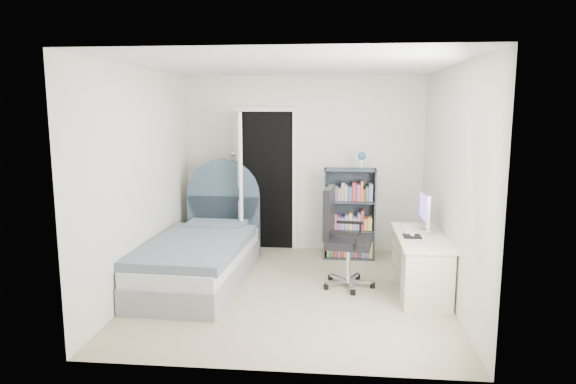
# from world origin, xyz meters

# --- Properties ---
(room_shell) EXTENTS (3.50, 3.70, 2.60)m
(room_shell) POSITION_xyz_m (0.00, 0.00, 1.25)
(room_shell) COLOR gray
(room_shell) RESTS_ON ground
(door) EXTENTS (0.92, 0.81, 2.06)m
(door) POSITION_xyz_m (-0.75, 1.52, 1.03)
(door) COLOR black
(door) RESTS_ON ground
(bed) EXTENTS (1.15, 2.27, 1.37)m
(bed) POSITION_xyz_m (-1.12, 0.27, 0.31)
(bed) COLOR gray
(bed) RESTS_ON ground
(nightstand) EXTENTS (0.37, 0.37, 0.55)m
(nightstand) POSITION_xyz_m (-1.27, 1.61, 0.36)
(nightstand) COLOR tan
(nightstand) RESTS_ON ground
(floor_lamp) EXTENTS (0.21, 0.21, 1.44)m
(floor_lamp) POSITION_xyz_m (-1.02, 1.68, 0.59)
(floor_lamp) COLOR silver
(floor_lamp) RESTS_ON ground
(bookcase) EXTENTS (0.69, 0.30, 1.47)m
(bookcase) POSITION_xyz_m (0.67, 1.38, 0.56)
(bookcase) COLOR #353E48
(bookcase) RESTS_ON ground
(desk) EXTENTS (0.53, 1.33, 1.09)m
(desk) POSITION_xyz_m (1.44, 0.13, 0.36)
(desk) COLOR beige
(desk) RESTS_ON ground
(office_chair) EXTENTS (0.61, 0.63, 1.16)m
(office_chair) POSITION_xyz_m (0.54, 0.24, 0.64)
(office_chair) COLOR silver
(office_chair) RESTS_ON ground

